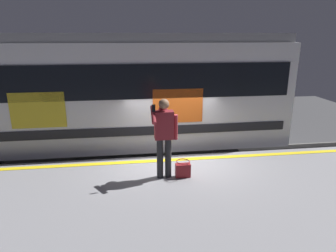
% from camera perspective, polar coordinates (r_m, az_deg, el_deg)
% --- Properties ---
extents(ground_plane, '(23.74, 23.74, 0.00)m').
position_cam_1_polar(ground_plane, '(8.36, 1.17, -12.38)').
color(ground_plane, '#3D3D3F').
extents(platform, '(14.39, 5.01, 1.07)m').
position_cam_1_polar(platform, '(6.00, 5.17, -19.47)').
color(platform, gray).
rests_on(platform, ground).
extents(safety_line, '(14.10, 0.16, 0.01)m').
position_cam_1_polar(safety_line, '(7.62, 1.57, -6.40)').
color(safety_line, yellow).
rests_on(safety_line, platform).
extents(track_rail_near, '(18.71, 0.08, 0.16)m').
position_cam_1_polar(track_rail_near, '(9.37, 0.01, -8.41)').
color(track_rail_near, slate).
rests_on(track_rail_near, ground).
extents(track_rail_far, '(18.71, 0.08, 0.16)m').
position_cam_1_polar(track_rail_far, '(10.68, -1.05, -5.15)').
color(track_rail_far, slate).
rests_on(track_rail_far, ground).
extents(train_carriage, '(10.19, 2.82, 3.97)m').
position_cam_1_polar(train_carriage, '(9.25, -10.63, 6.88)').
color(train_carriage, silver).
rests_on(train_carriage, ground).
extents(passenger, '(0.57, 0.55, 1.76)m').
position_cam_1_polar(passenger, '(6.38, -0.76, -1.12)').
color(passenger, '#262628').
rests_on(passenger, platform).
extents(handbag, '(0.33, 0.30, 0.38)m').
position_cam_1_polar(handbag, '(6.69, 2.84, -8.23)').
color(handbag, maroon).
rests_on(handbag, platform).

